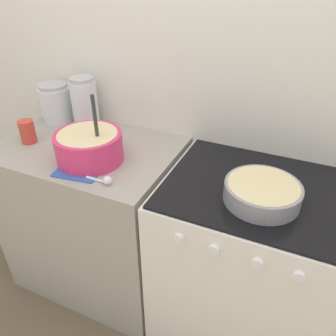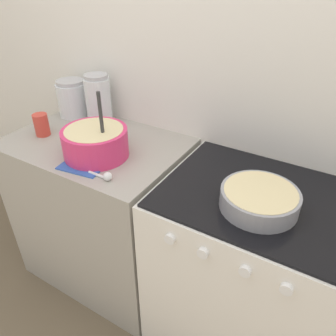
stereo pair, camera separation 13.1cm
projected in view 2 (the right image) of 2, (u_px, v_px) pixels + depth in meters
The scene contains 10 objects.
wall_back at pixel (207, 76), 1.49m from camera, with size 4.74×0.05×2.40m.
countertop_cabinet at pixel (104, 212), 1.84m from camera, with size 0.87×0.60×0.89m.
stove at pixel (243, 272), 1.49m from camera, with size 0.74×0.62×0.89m.
mixing_bowl at pixel (95, 141), 1.46m from camera, with size 0.29×0.29×0.31m.
baking_pan at pixel (259, 199), 1.16m from camera, with size 0.28×0.28×0.07m.
storage_jar_left at pixel (73, 101), 1.84m from camera, with size 0.17×0.17×0.20m.
storage_jar_middle at pixel (99, 103), 1.74m from camera, with size 0.14×0.14×0.26m.
tin_can at pixel (42, 125), 1.64m from camera, with size 0.07×0.07×0.11m.
recipe_page at pixel (91, 159), 1.46m from camera, with size 0.22×0.29×0.01m.
measuring_spoon at pixel (105, 176), 1.32m from camera, with size 0.12×0.04×0.04m.
Camera 2 is at (0.61, -0.73, 1.64)m, focal length 35.00 mm.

